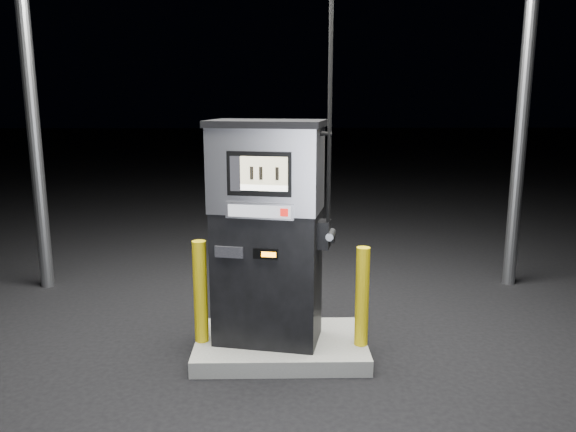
{
  "coord_description": "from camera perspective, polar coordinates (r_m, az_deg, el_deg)",
  "views": [
    {
      "loc": [
        -0.02,
        -4.96,
        2.39
      ],
      "look_at": [
        0.07,
        0.0,
        1.34
      ],
      "focal_mm": 35.0,
      "sensor_mm": 36.0,
      "label": 1
    }
  ],
  "objects": [
    {
      "name": "bollard_left",
      "position": [
        5.28,
        -8.88,
        -7.61
      ],
      "size": [
        0.15,
        0.15,
        0.97
      ],
      "primitive_type": "cylinder",
      "rotation": [
        0.0,
        0.0,
        0.2
      ],
      "color": "gold",
      "rests_on": "pump_island"
    },
    {
      "name": "ground",
      "position": [
        5.51,
        -0.74,
        -13.73
      ],
      "size": [
        80.0,
        80.0,
        0.0
      ],
      "primitive_type": "plane",
      "color": "black",
      "rests_on": "ground"
    },
    {
      "name": "pump_island",
      "position": [
        5.48,
        -0.74,
        -13.03
      ],
      "size": [
        1.6,
        1.0,
        0.15
      ],
      "primitive_type": "cube",
      "color": "slate",
      "rests_on": "ground"
    },
    {
      "name": "fuel_dispenser",
      "position": [
        5.1,
        -2.08,
        -1.53
      ],
      "size": [
        1.18,
        0.8,
        4.24
      ],
      "rotation": [
        0.0,
        0.0,
        -0.21
      ],
      "color": "black",
      "rests_on": "pump_island"
    },
    {
      "name": "bollard_right",
      "position": [
        5.19,
        7.53,
        -8.13
      ],
      "size": [
        0.15,
        0.15,
        0.93
      ],
      "primitive_type": "cylinder",
      "rotation": [
        0.0,
        0.0,
        0.23
      ],
      "color": "gold",
      "rests_on": "pump_island"
    }
  ]
}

